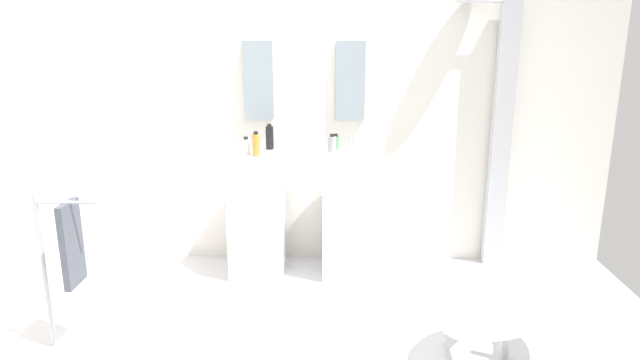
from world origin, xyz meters
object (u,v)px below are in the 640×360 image
at_px(soap_bottle_black, 270,137).
at_px(shower_column, 499,131).
at_px(soap_bottle_white, 246,146).
at_px(soap_bottle_amber, 256,145).
at_px(lounge_chair, 508,312).
at_px(soap_bottle_green, 336,143).
at_px(pedestal_sink_left, 257,212).
at_px(pedestal_sink_right, 349,213).
at_px(towel_rack, 67,247).
at_px(soap_bottle_grey, 332,144).

bearing_deg(soap_bottle_black, shower_column, 4.16).
relative_size(soap_bottle_white, soap_bottle_amber, 0.74).
relative_size(lounge_chair, soap_bottle_green, 8.86).
relative_size(pedestal_sink_left, soap_bottle_green, 8.50).
bearing_deg(lounge_chair, shower_column, 78.41).
bearing_deg(pedestal_sink_right, pedestal_sink_left, 180.00).
xyz_separation_m(lounge_chair, soap_bottle_green, (-0.94, 1.35, 0.66)).
xyz_separation_m(towel_rack, soap_bottle_white, (0.89, 1.00, 0.39)).
relative_size(soap_bottle_amber, soap_bottle_green, 1.42).
bearing_deg(soap_bottle_green, pedestal_sink_left, -172.92).
xyz_separation_m(pedestal_sink_right, towel_rack, (-1.65, -1.09, 0.14)).
distance_m(pedestal_sink_left, shower_column, 1.95).
relative_size(pedestal_sink_left, soap_bottle_white, 8.13).
relative_size(pedestal_sink_right, soap_bottle_black, 5.50).
xyz_separation_m(pedestal_sink_left, soap_bottle_white, (-0.05, -0.09, 0.53)).
xyz_separation_m(shower_column, lounge_chair, (-0.31, -1.50, -0.73)).
bearing_deg(soap_bottle_grey, soap_bottle_amber, -165.26).
xyz_separation_m(pedestal_sink_left, soap_bottle_black, (0.10, 0.10, 0.56)).
bearing_deg(pedestal_sink_left, shower_column, 7.00).
height_order(pedestal_sink_right, soap_bottle_grey, soap_bottle_grey).
xyz_separation_m(pedestal_sink_right, soap_bottle_amber, (-0.68, -0.13, 0.55)).
xyz_separation_m(shower_column, towel_rack, (-2.79, -1.32, -0.45)).
bearing_deg(soap_bottle_grey, lounge_chair, -52.86).
height_order(soap_bottle_white, soap_bottle_grey, soap_bottle_grey).
relative_size(lounge_chair, soap_bottle_black, 5.73).
bearing_deg(soap_bottle_amber, pedestal_sink_right, 11.02).
bearing_deg(soap_bottle_green, soap_bottle_black, 177.14).
bearing_deg(soap_bottle_black, towel_rack, -131.33).
distance_m(shower_column, soap_bottle_grey, 1.30).
distance_m(shower_column, towel_rack, 3.12).
bearing_deg(towel_rack, soap_bottle_grey, 35.94).
height_order(lounge_chair, soap_bottle_amber, soap_bottle_amber).
bearing_deg(pedestal_sink_left, pedestal_sink_right, 0.00).
bearing_deg(towel_rack, pedestal_sink_left, 49.01).
distance_m(soap_bottle_grey, soap_bottle_black, 0.48).
xyz_separation_m(shower_column, soap_bottle_amber, (-1.82, -0.36, -0.04)).
xyz_separation_m(soap_bottle_grey, soap_bottle_black, (-0.47, 0.09, 0.03)).
xyz_separation_m(shower_column, soap_bottle_grey, (-1.28, -0.22, -0.06)).
height_order(lounge_chair, towel_rack, towel_rack).
bearing_deg(soap_bottle_white, pedestal_sink_left, 60.03).
distance_m(shower_column, soap_bottle_amber, 1.86).
xyz_separation_m(pedestal_sink_left, lounge_chair, (1.54, -1.27, -0.14)).
bearing_deg(pedestal_sink_right, lounge_chair, -56.64).
distance_m(soap_bottle_amber, soap_bottle_black, 0.24).
height_order(pedestal_sink_left, soap_bottle_black, soap_bottle_black).
xyz_separation_m(pedestal_sink_left, soap_bottle_amber, (0.03, -0.13, 0.55)).
bearing_deg(soap_bottle_grey, soap_bottle_black, 169.37).
height_order(soap_bottle_white, soap_bottle_black, soap_bottle_black).
bearing_deg(soap_bottle_green, soap_bottle_amber, -160.15).
relative_size(towel_rack, soap_bottle_black, 4.93).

